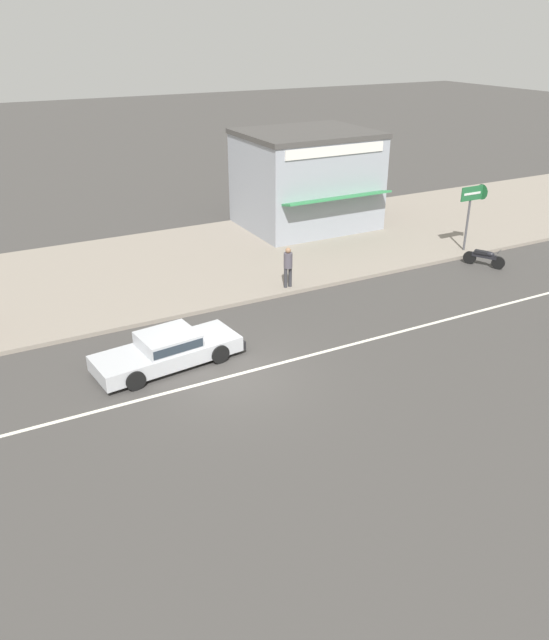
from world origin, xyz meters
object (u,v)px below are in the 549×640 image
Objects in this scene: sedan_silver_0 at (168,349)px; shopfront_corner_warung at (306,179)px; motorcycle_1 at (485,257)px; pedestrian_near_clock at (288,264)px; arrow_signboard at (481,195)px.

shopfront_corner_warung is (11.04, 10.49, 1.97)m from sedan_silver_0.
sedan_silver_0 is 15.08m from motorcycle_1.
shopfront_corner_warung is at bearing 43.54° from sedan_silver_0.
sedan_silver_0 is at bearing -136.46° from shopfront_corner_warung.
shopfront_corner_warung is at bearing 114.51° from motorcycle_1.
shopfront_corner_warung reaches higher than pedestrian_near_clock.
sedan_silver_0 is 16.52m from arrow_signboard.
shopfront_corner_warung reaches higher than arrow_signboard.
shopfront_corner_warung is at bearing 125.59° from arrow_signboard.
arrow_signboard is 0.47× the size of shopfront_corner_warung.
arrow_signboard is at bearing 59.01° from motorcycle_1.
motorcycle_1 is 9.01m from pedestrian_near_clock.
shopfront_corner_warung is (-3.93, 8.62, 2.09)m from motorcycle_1.
sedan_silver_0 is 2.93× the size of motorcycle_1.
pedestrian_near_clock is (-9.86, -0.08, -1.54)m from arrow_signboard.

